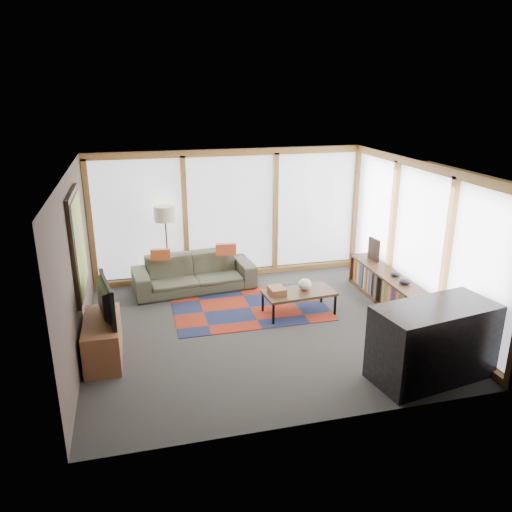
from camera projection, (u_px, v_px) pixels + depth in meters
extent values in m
plane|color=#2B2B29|center=(262.00, 327.00, 8.13)|extent=(5.50, 5.50, 0.00)
cube|color=#493B37|center=(75.00, 267.00, 7.07)|extent=(0.04, 5.00, 2.60)
cube|color=#493B37|center=(321.00, 322.00, 5.41)|extent=(5.50, 0.04, 2.60)
cube|color=silver|center=(263.00, 168.00, 7.29)|extent=(5.50, 5.00, 0.04)
cube|color=white|center=(231.00, 214.00, 9.97)|extent=(5.30, 0.02, 2.35)
cube|color=white|center=(419.00, 239.00, 8.33)|extent=(0.02, 4.80, 2.35)
cube|color=black|center=(77.00, 244.00, 7.27)|extent=(0.05, 1.35, 1.55)
cube|color=yellow|center=(80.00, 243.00, 7.28)|extent=(0.02, 1.20, 1.40)
cube|color=maroon|center=(250.00, 307.00, 8.85)|extent=(2.69, 1.73, 0.01)
imported|color=#3D3D2C|center=(194.00, 273.00, 9.56)|extent=(2.36, 1.11, 0.67)
cube|color=#BD4E27|center=(161.00, 254.00, 9.25)|extent=(0.38, 0.16, 0.20)
cube|color=#BD4E27|center=(226.00, 249.00, 9.53)|extent=(0.40, 0.17, 0.22)
cube|color=brown|center=(277.00, 290.00, 8.43)|extent=(0.27, 0.33, 0.11)
ellipsoid|color=beige|center=(305.00, 284.00, 8.55)|extent=(0.24, 0.24, 0.20)
ellipsoid|color=black|center=(405.00, 281.00, 8.37)|extent=(0.21, 0.21, 0.10)
ellipsoid|color=black|center=(395.00, 274.00, 8.72)|extent=(0.21, 0.21, 0.09)
cube|color=black|center=(374.00, 249.00, 9.49)|extent=(0.09, 0.33, 0.42)
cube|color=brown|center=(103.00, 339.00, 7.13)|extent=(0.49, 1.18, 0.59)
imported|color=black|center=(100.00, 300.00, 6.99)|extent=(0.31, 1.02, 0.58)
cube|color=black|center=(433.00, 342.00, 6.60)|extent=(1.74, 1.03, 1.03)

